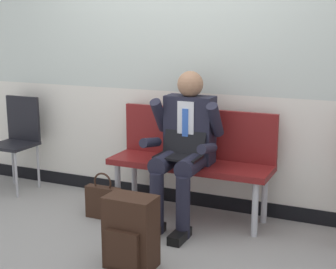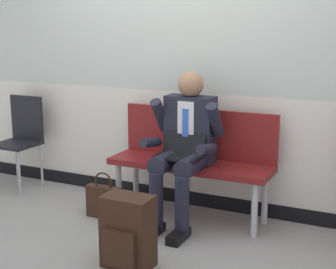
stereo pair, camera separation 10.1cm
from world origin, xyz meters
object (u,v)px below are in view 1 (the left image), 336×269
backpack (131,233)px  folding_chair (18,134)px  bench_with_person (193,154)px  person_seated (184,145)px  handbag (103,201)px

backpack → folding_chair: 2.09m
bench_with_person → backpack: 1.10m
person_seated → folding_chair: bearing=174.9°
person_seated → folding_chair: size_ratio=1.36×
folding_chair → person_seated: bearing=-5.1°
person_seated → handbag: size_ratio=3.09×
bench_with_person → folding_chair: (-1.83, -0.04, 0.01)m
bench_with_person → handbag: 0.85m
bench_with_person → handbag: size_ratio=3.41×
handbag → folding_chair: (-1.18, 0.35, 0.40)m
folding_chair → bench_with_person: bearing=1.2°
bench_with_person → handbag: (-0.65, -0.39, -0.39)m
backpack → person_seated: bearing=88.4°
handbag → folding_chair: 1.29m
person_seated → handbag: 0.85m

